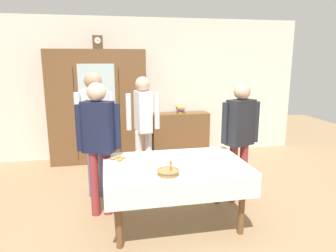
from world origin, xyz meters
TOP-DOWN VIEW (x-y plane):
  - ground_plane at (0.00, 0.00)m, footprint 12.00×12.00m
  - back_wall at (0.00, 2.65)m, footprint 6.40×0.10m
  - dining_table at (0.00, -0.24)m, footprint 1.63×1.06m
  - wall_cabinet at (-0.90, 2.35)m, footprint 1.77×0.46m
  - mantel_clock at (-0.85, 2.35)m, footprint 0.18×0.11m
  - bookshelf_low at (0.70, 2.41)m, footprint 1.13×0.35m
  - book_stack at (0.70, 2.41)m, footprint 0.17×0.23m
  - tea_cup_far_right at (-0.41, -0.18)m, footprint 0.13×0.13m
  - tea_cup_back_edge at (-0.09, 0.03)m, footprint 0.13×0.13m
  - tea_cup_center at (0.22, -0.55)m, footprint 0.13×0.13m
  - bread_basket at (-0.15, -0.56)m, footprint 0.24×0.24m
  - pastry_plate at (-0.64, 0.01)m, footprint 0.28×0.28m
  - spoon_back_edge at (-0.32, 0.15)m, footprint 0.12×0.02m
  - spoon_far_right at (0.67, -0.13)m, footprint 0.12×0.02m
  - person_behind_table_right at (-0.20, 1.15)m, footprint 0.52×0.39m
  - person_beside_shelf at (0.98, 0.21)m, footprint 0.52×0.32m
  - person_by_cabinet at (-0.91, 0.74)m, footprint 0.52×0.40m
  - person_behind_table_left at (-0.86, 0.18)m, footprint 0.52×0.33m

SIDE VIEW (x-z plane):
  - ground_plane at x=0.00m, z-range 0.00..0.00m
  - bookshelf_low at x=0.70m, z-range 0.00..0.87m
  - dining_table at x=0.00m, z-range 0.28..1.03m
  - spoon_back_edge at x=-0.32m, z-range 0.75..0.76m
  - spoon_far_right at x=0.67m, z-range 0.75..0.76m
  - pastry_plate at x=-0.64m, z-range 0.75..0.79m
  - tea_cup_far_right at x=-0.41m, z-range 0.75..0.81m
  - tea_cup_back_edge at x=-0.09m, z-range 0.75..0.82m
  - tea_cup_center at x=0.22m, z-range 0.75..0.82m
  - bread_basket at x=-0.15m, z-range 0.71..0.87m
  - book_stack at x=0.70m, z-range 0.87..1.00m
  - person_beside_shelf at x=0.98m, z-range 0.18..1.81m
  - person_behind_table_left at x=-0.86m, z-range 0.18..1.85m
  - person_behind_table_right at x=-0.20m, z-range 0.18..1.86m
  - wall_cabinet at x=-0.90m, z-range 0.00..2.10m
  - person_by_cabinet at x=-0.91m, z-range 0.20..1.97m
  - back_wall at x=0.00m, z-range 0.00..2.70m
  - mantel_clock at x=-0.85m, z-range 2.09..2.33m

